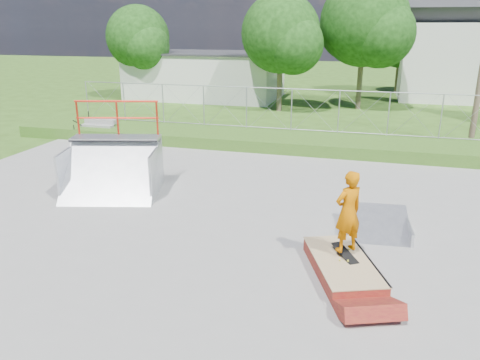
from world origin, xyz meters
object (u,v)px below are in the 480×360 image
object	(u,v)px
flat_bank_ramp	(377,225)
skater	(348,215)
grind_box	(342,267)
quarter_pipe	(110,152)

from	to	relation	value
flat_bank_ramp	skater	world-z (taller)	skater
grind_box	skater	bearing A→B (deg)	62.41
flat_bank_ramp	skater	bearing A→B (deg)	-112.14
quarter_pipe	skater	xyz separation A→B (m)	(6.96, -2.76, -0.10)
grind_box	flat_bank_ramp	distance (m)	2.34
flat_bank_ramp	quarter_pipe	bearing A→B (deg)	169.90
quarter_pipe	flat_bank_ramp	xyz separation A→B (m)	(7.60, -0.72, -1.10)
quarter_pipe	skater	world-z (taller)	quarter_pipe
grind_box	skater	size ratio (longest dim) A/B	1.48
quarter_pipe	flat_bank_ramp	size ratio (longest dim) A/B	1.65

